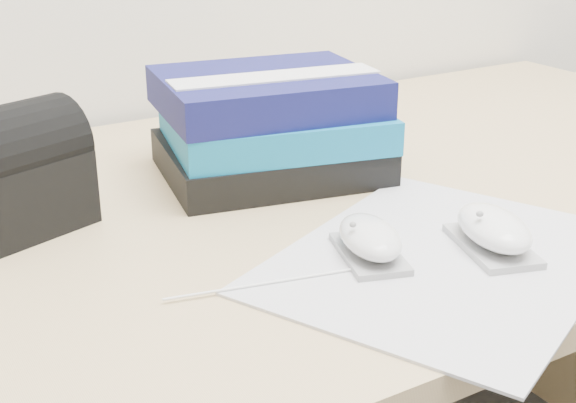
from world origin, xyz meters
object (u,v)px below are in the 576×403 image
desk (286,327)px  mouse_rear (370,240)px  book_stack (270,125)px  pouch (13,171)px  mouse_front (493,231)px

desk → mouse_rear: 0.37m
desk → book_stack: bearing=151.6°
pouch → desk: bearing=0.8°
mouse_rear → book_stack: bearing=81.3°
desk → mouse_front: bearing=-79.2°
mouse_front → book_stack: 0.34m
desk → book_stack: (-0.02, 0.01, 0.30)m
mouse_rear → book_stack: 0.28m
mouse_rear → book_stack: size_ratio=0.37×
mouse_rear → book_stack: (0.04, 0.28, 0.04)m
mouse_rear → mouse_front: bearing=-23.1°
mouse_front → pouch: pouch is taller
mouse_rear → book_stack: book_stack is taller
mouse_front → pouch: bearing=142.5°
mouse_front → mouse_rear: bearing=156.9°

